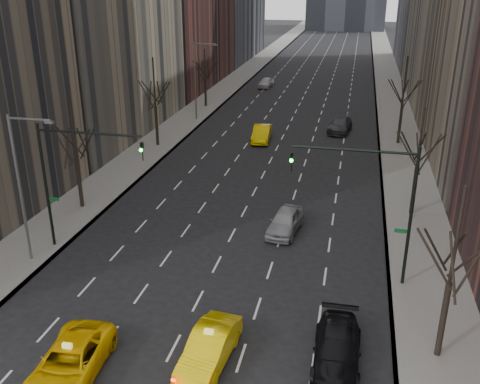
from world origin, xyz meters
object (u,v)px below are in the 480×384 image
Objects in this scene: taxi_suv at (70,362)px; taxi_sedan at (209,348)px; parked_suv_black at (337,349)px; silver_sedan_ahead at (285,221)px.

taxi_sedan is at bearing 16.76° from taxi_suv.
taxi_sedan reaches higher than taxi_suv.
taxi_suv is 1.06× the size of parked_suv_black.
taxi_suv is 6.04m from taxi_sedan.
taxi_suv reaches higher than parked_suv_black.
silver_sedan_ahead is 13.34m from parked_suv_black.
parked_suv_black is (4.10, -12.69, -0.03)m from silver_sedan_ahead.
taxi_suv is 1.16× the size of taxi_sedan.
silver_sedan_ahead is (1.48, 13.89, -0.01)m from taxi_sedan.
parked_suv_black is (5.58, 1.19, -0.03)m from taxi_sedan.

